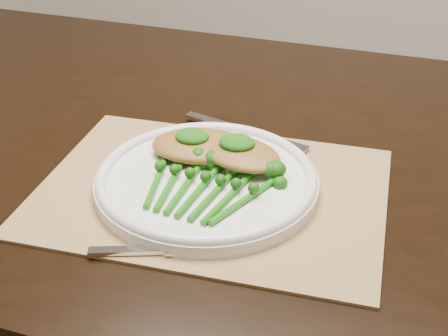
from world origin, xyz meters
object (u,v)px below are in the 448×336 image
(dining_table, at_px, (229,314))
(placemat, at_px, (212,191))
(broccolini_bundle, at_px, (199,190))
(dinner_plate, at_px, (207,180))
(chicken_fillet_left, at_px, (200,146))

(dining_table, distance_m, placemat, 0.40)
(dining_table, bearing_deg, broccolini_bundle, -84.31)
(dining_table, relative_size, dinner_plate, 5.38)
(dining_table, bearing_deg, chicken_fillet_left, -99.11)
(dining_table, xyz_separation_m, broccolini_bundle, (0.02, -0.18, 0.40))
(placemat, distance_m, broccolini_bundle, 0.04)
(placemat, height_order, chicken_fillet_left, chicken_fillet_left)
(dining_table, xyz_separation_m, dinner_plate, (0.02, -0.15, 0.39))
(placemat, height_order, dinner_plate, dinner_plate)
(broccolini_bundle, bearing_deg, dinner_plate, 100.34)
(dining_table, height_order, placemat, placemat)
(dining_table, relative_size, broccolini_bundle, 9.44)
(dining_table, height_order, dinner_plate, dinner_plate)
(placemat, distance_m, dinner_plate, 0.02)
(dining_table, relative_size, placemat, 3.51)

